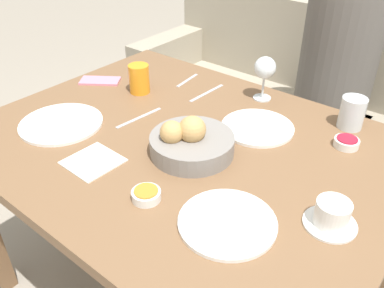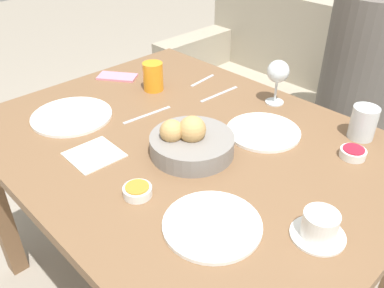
# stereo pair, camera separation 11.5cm
# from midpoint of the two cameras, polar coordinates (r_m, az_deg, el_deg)

# --- Properties ---
(dining_table) EXTENTS (1.26, 0.97, 0.71)m
(dining_table) POSITION_cam_midpoint_polar(r_m,az_deg,el_deg) (1.27, 1.86, -2.94)
(dining_table) COLOR brown
(dining_table) RESTS_ON ground_plane
(couch) EXTENTS (1.69, 0.70, 0.87)m
(couch) POSITION_cam_midpoint_polar(r_m,az_deg,el_deg) (2.22, 18.71, 2.80)
(couch) COLOR #9E937F
(couch) RESTS_ON ground_plane
(seated_person) EXTENTS (0.32, 0.42, 1.23)m
(seated_person) POSITION_cam_midpoint_polar(r_m,az_deg,el_deg) (1.92, 23.19, 4.35)
(seated_person) COLOR #23232D
(seated_person) RESTS_ON ground_plane
(bread_basket) EXTENTS (0.24, 0.24, 0.12)m
(bread_basket) POSITION_cam_midpoint_polar(r_m,az_deg,el_deg) (1.14, 2.68, 0.28)
(bread_basket) COLOR gray
(bread_basket) RESTS_ON dining_table
(plate_near_left) EXTENTS (0.26, 0.26, 0.01)m
(plate_near_left) POSITION_cam_midpoint_polar(r_m,az_deg,el_deg) (1.38, -14.26, 3.76)
(plate_near_left) COLOR white
(plate_near_left) RESTS_ON dining_table
(plate_near_right) EXTENTS (0.23, 0.23, 0.01)m
(plate_near_right) POSITION_cam_midpoint_polar(r_m,az_deg,el_deg) (0.94, 6.43, -11.36)
(plate_near_right) COLOR white
(plate_near_right) RESTS_ON dining_table
(plate_far_center) EXTENTS (0.23, 0.23, 0.01)m
(plate_far_center) POSITION_cam_midpoint_polar(r_m,az_deg,el_deg) (1.28, 12.51, 1.64)
(plate_far_center) COLOR white
(plate_far_center) RESTS_ON dining_table
(juice_glass) EXTENTS (0.07, 0.07, 0.10)m
(juice_glass) POSITION_cam_midpoint_polar(r_m,az_deg,el_deg) (1.51, -3.30, 9.38)
(juice_glass) COLOR orange
(juice_glass) RESTS_ON dining_table
(water_tumbler) EXTENTS (0.08, 0.08, 0.10)m
(water_tumbler) POSITION_cam_midpoint_polar(r_m,az_deg,el_deg) (1.34, 25.23, 2.66)
(water_tumbler) COLOR silver
(water_tumbler) RESTS_ON dining_table
(wine_glass) EXTENTS (0.08, 0.08, 0.16)m
(wine_glass) POSITION_cam_midpoint_polar(r_m,az_deg,el_deg) (1.43, 14.28, 9.58)
(wine_glass) COLOR silver
(wine_glass) RESTS_ON dining_table
(coffee_cup) EXTENTS (0.12, 0.12, 0.07)m
(coffee_cup) POSITION_cam_midpoint_polar(r_m,az_deg,el_deg) (0.95, 20.86, -10.92)
(coffee_cup) COLOR white
(coffee_cup) RESTS_ON dining_table
(jam_bowl_berry) EXTENTS (0.07, 0.07, 0.03)m
(jam_bowl_berry) POSITION_cam_midpoint_polar(r_m,az_deg,el_deg) (1.25, 24.15, -1.23)
(jam_bowl_berry) COLOR white
(jam_bowl_berry) RESTS_ON dining_table
(jam_bowl_honey) EXTENTS (0.07, 0.07, 0.03)m
(jam_bowl_honey) POSITION_cam_midpoint_polar(r_m,az_deg,el_deg) (1.01, -4.44, -6.70)
(jam_bowl_honey) COLOR white
(jam_bowl_honey) RESTS_ON dining_table
(fork_silver) EXTENTS (0.02, 0.18, 0.00)m
(fork_silver) POSITION_cam_midpoint_polar(r_m,az_deg,el_deg) (1.50, 6.07, 6.92)
(fork_silver) COLOR #B7B7BC
(fork_silver) RESTS_ON dining_table
(knife_silver) EXTENTS (0.03, 0.18, 0.00)m
(knife_silver) POSITION_cam_midpoint_polar(r_m,az_deg,el_deg) (1.35, -3.88, 4.02)
(knife_silver) COLOR #B7B7BC
(knife_silver) RESTS_ON dining_table
(spoon_coffee) EXTENTS (0.03, 0.14, 0.00)m
(spoon_coffee) POSITION_cam_midpoint_polar(r_m,az_deg,el_deg) (1.60, 3.58, 8.84)
(spoon_coffee) COLOR #B7B7BC
(spoon_coffee) RESTS_ON dining_table
(napkin) EXTENTS (0.14, 0.14, 0.00)m
(napkin) POSITION_cam_midpoint_polar(r_m,az_deg,el_deg) (1.17, -10.87, -1.58)
(napkin) COLOR silver
(napkin) RESTS_ON dining_table
(cell_phone) EXTENTS (0.17, 0.15, 0.01)m
(cell_phone) POSITION_cam_midpoint_polar(r_m,az_deg,el_deg) (1.64, -8.47, 9.29)
(cell_phone) COLOR pink
(cell_phone) RESTS_ON dining_table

